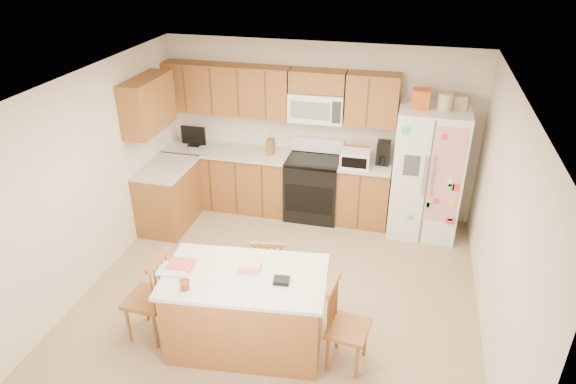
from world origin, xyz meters
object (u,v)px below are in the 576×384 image
(refrigerator, at_px, (427,171))
(windsor_chair_left, at_px, (150,298))
(windsor_chair_back, at_px, (270,273))
(windsor_chair_right, at_px, (345,327))
(island, at_px, (246,309))
(stove, at_px, (313,186))

(refrigerator, relative_size, windsor_chair_left, 2.03)
(windsor_chair_back, bearing_deg, windsor_chair_right, -36.00)
(island, bearing_deg, windsor_chair_left, -173.71)
(windsor_chair_back, height_order, windsor_chair_right, windsor_chair_right)
(refrigerator, height_order, windsor_chair_right, refrigerator)
(windsor_chair_left, xyz_separation_m, windsor_chair_right, (2.01, 0.09, -0.03))
(island, bearing_deg, refrigerator, 58.09)
(windsor_chair_left, height_order, windsor_chair_back, windsor_chair_left)
(refrigerator, height_order, windsor_chair_back, refrigerator)
(windsor_chair_back, relative_size, windsor_chair_right, 0.97)
(refrigerator, bearing_deg, stove, 177.70)
(refrigerator, relative_size, island, 1.20)
(windsor_chair_right, bearing_deg, stove, 107.32)
(refrigerator, distance_m, windsor_chair_back, 2.68)
(windsor_chair_right, bearing_deg, windsor_chair_left, -177.56)
(windsor_chair_left, bearing_deg, stove, 68.74)
(island, relative_size, windsor_chair_back, 1.87)
(stove, xyz_separation_m, windsor_chair_left, (-1.13, -2.91, -0.00))
(refrigerator, bearing_deg, windsor_chair_left, -133.54)
(island, bearing_deg, windsor_chair_right, -1.39)
(stove, height_order, windsor_chair_right, stove)
(windsor_chair_left, distance_m, windsor_chair_back, 1.31)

